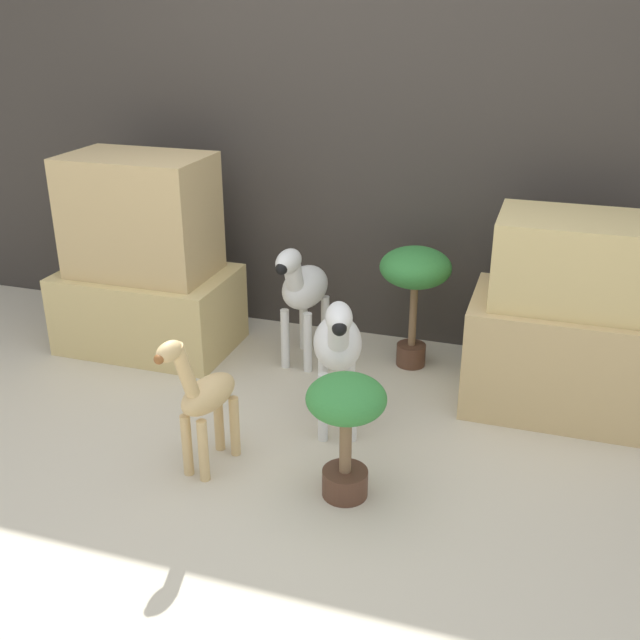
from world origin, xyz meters
TOP-DOWN VIEW (x-y plane):
  - ground_plane at (0.00, 0.00)m, footprint 14.00×14.00m
  - wall_back at (0.00, 1.65)m, footprint 6.40×0.08m
  - rock_pillar_left at (-1.05, 1.11)m, footprint 0.88×0.56m
  - rock_pillar_right at (1.05, 1.11)m, footprint 0.88×0.56m
  - zebra_right at (0.13, 0.60)m, footprint 0.30×0.49m
  - zebra_left at (-0.22, 1.17)m, footprint 0.22×0.48m
  - giraffe_figurine at (-0.27, 0.17)m, footprint 0.19×0.42m
  - potted_palm_front at (0.31, 1.31)m, footprint 0.35×0.35m
  - potted_palm_back at (0.29, 0.16)m, footprint 0.29×0.29m

SIDE VIEW (x-z plane):
  - ground_plane at x=0.00m, z-range 0.00..0.00m
  - giraffe_figurine at x=-0.27m, z-range 0.01..0.62m
  - potted_palm_back at x=0.29m, z-range 0.10..0.58m
  - rock_pillar_right at x=1.05m, z-range -0.04..0.84m
  - zebra_right at x=0.13m, z-range 0.08..0.72m
  - zebra_left at x=-0.22m, z-range 0.08..0.72m
  - rock_pillar_left at x=-1.05m, z-range -0.06..0.96m
  - potted_palm_front at x=0.31m, z-range 0.17..0.78m
  - wall_back at x=0.00m, z-range 0.00..2.20m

